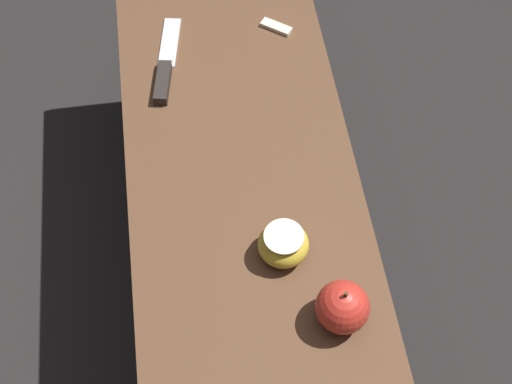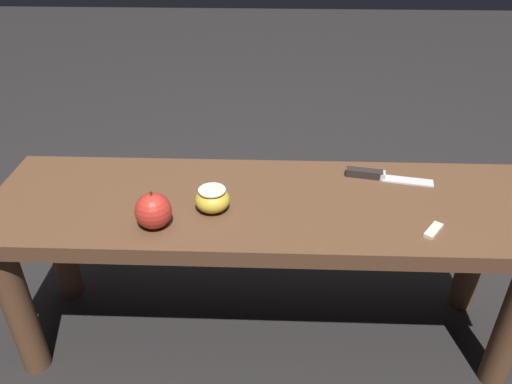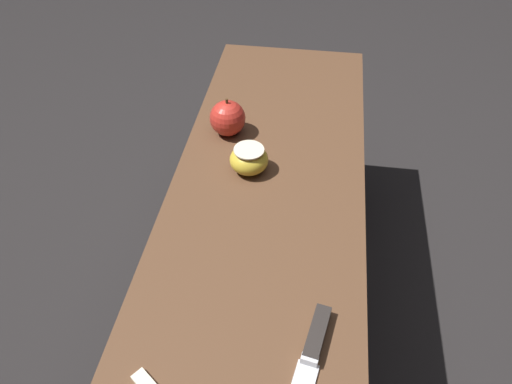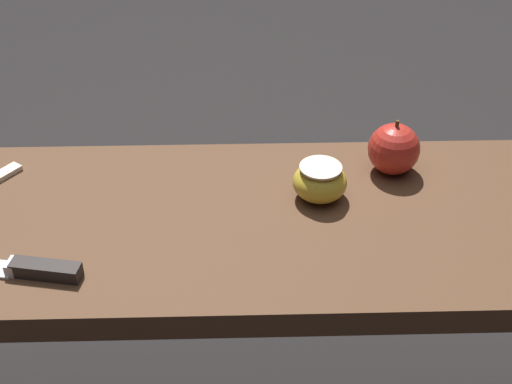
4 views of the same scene
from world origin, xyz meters
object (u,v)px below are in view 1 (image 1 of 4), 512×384
knife (165,71)px  apple_cut (283,244)px  apple_whole (342,307)px  wooden_bench (246,218)px

knife → apple_cut: size_ratio=2.72×
apple_whole → apple_cut: (-0.12, -0.07, -0.01)m
apple_whole → knife: bearing=-156.7°
apple_whole → apple_cut: apple_whole is taller
wooden_bench → knife: size_ratio=6.02×
knife → apple_whole: 0.56m
apple_whole → wooden_bench: bearing=-155.0°
wooden_bench → apple_cut: 0.17m
knife → apple_whole: apple_whole is taller
apple_cut → apple_whole: bearing=29.1°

